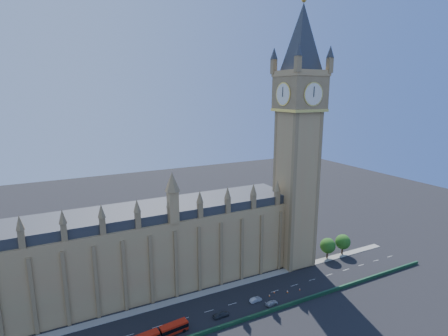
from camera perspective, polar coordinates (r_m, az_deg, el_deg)
name	(u,v)px	position (r m, az deg, el deg)	size (l,w,h in m)	color
ground	(221,307)	(115.27, -0.52, -21.81)	(400.00, 400.00, 0.00)	black
palace_westminster	(121,253)	(120.29, -16.47, -13.22)	(120.00, 20.00, 28.00)	#AC8253
elizabeth_tower	(299,121)	(128.44, 12.08, 7.49)	(20.59, 20.59, 105.00)	#AC8253
bridge_parapet	(235,323)	(108.38, 1.78, -23.90)	(160.00, 0.60, 1.20)	#1E4C2D
kerb_north	(208,292)	(122.46, -2.61, -19.54)	(160.00, 3.00, 0.16)	gray
tree_east_near	(328,245)	(146.84, 16.63, -11.98)	(6.00, 6.00, 8.50)	#382619
tree_east_far	(343,241)	(152.11, 18.87, -11.27)	(6.00, 6.00, 8.50)	#382619
red_bus	(158,335)	(104.26, -10.77, -25.16)	(17.26, 4.27, 2.91)	red
car_grey	(221,314)	(111.02, -0.50, -22.78)	(1.91, 4.74, 1.62)	#3D4044
car_silver	(256,300)	(117.86, 5.21, -20.63)	(1.42, 4.07, 1.34)	#A8AAB0
car_white	(272,303)	(117.05, 7.78, -20.98)	(1.72, 4.24, 1.23)	silver
cone_a	(274,292)	(122.91, 8.23, -19.41)	(0.50, 0.50, 0.64)	black
cone_b	(287,291)	(123.68, 10.32, -19.22)	(0.52, 0.52, 0.80)	black
cone_c	(300,289)	(125.74, 12.27, -18.78)	(0.54, 0.54, 0.67)	black
cone_d	(269,295)	(120.98, 7.44, -19.93)	(0.53, 0.53, 0.69)	black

